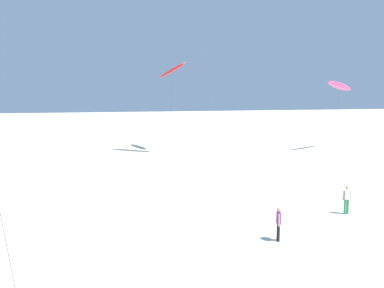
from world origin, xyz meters
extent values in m
ellipsoid|color=#EA5193|center=(26.32, 46.76, 7.71)|extent=(5.74, 4.12, 1.74)
ellipsoid|color=red|center=(26.32, 46.76, 7.74)|extent=(5.49, 3.72, 1.30)
cylinder|color=#4C4C51|center=(24.97, 45.01, 3.80)|extent=(2.72, 3.54, 7.62)
cylinder|color=#4C4C51|center=(8.52, 42.34, 8.96)|extent=(1.22, 8.57, 17.94)
ellipsoid|color=red|center=(7.07, 52.34, 9.60)|extent=(3.16, 6.47, 2.44)
ellipsoid|color=white|center=(7.07, 52.34, 9.64)|extent=(2.38, 6.23, 1.85)
cylinder|color=#4C4C51|center=(6.71, 51.32, 4.75)|extent=(0.74, 2.07, 9.51)
cylinder|color=black|center=(5.72, 20.46, 0.41)|extent=(0.14, 0.14, 0.83)
cylinder|color=black|center=(5.67, 20.31, 0.41)|extent=(0.14, 0.14, 0.83)
cube|color=purple|center=(5.70, 20.38, 1.10)|extent=(0.29, 0.35, 0.55)
cylinder|color=tan|center=(5.77, 20.58, 1.06)|extent=(0.09, 0.09, 0.56)
cylinder|color=tan|center=(5.62, 20.19, 1.06)|extent=(0.09, 0.09, 0.56)
sphere|color=tan|center=(5.70, 20.38, 1.51)|extent=(0.21, 0.21, 0.21)
cylinder|color=#338E56|center=(11.48, 23.34, 0.43)|extent=(0.14, 0.14, 0.87)
cylinder|color=#338E56|center=(11.32, 23.36, 0.43)|extent=(0.14, 0.14, 0.87)
cube|color=white|center=(11.40, 23.35, 1.15)|extent=(0.32, 0.23, 0.56)
cylinder|color=tan|center=(11.61, 23.33, 1.11)|extent=(0.09, 0.09, 0.56)
cylinder|color=tan|center=(11.19, 23.37, 1.11)|extent=(0.09, 0.09, 0.56)
sphere|color=tan|center=(11.40, 23.35, 1.56)|extent=(0.21, 0.21, 0.21)
camera|label=1|loc=(-2.77, 3.38, 6.97)|focal=38.24mm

